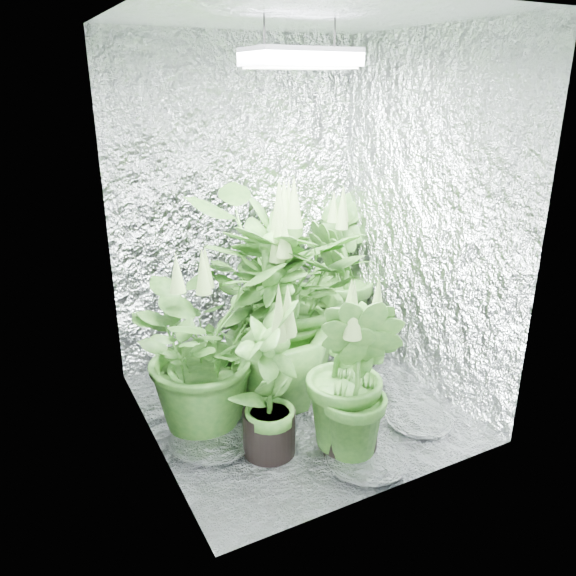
% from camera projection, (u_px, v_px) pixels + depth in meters
% --- Properties ---
extents(ground, '(1.60, 1.60, 0.00)m').
position_uv_depth(ground, '(298.00, 406.00, 3.18)').
color(ground, silver).
rests_on(ground, ground).
extents(walls, '(1.62, 1.62, 2.00)m').
position_uv_depth(walls, '(299.00, 234.00, 2.83)').
color(walls, silver).
rests_on(walls, ground).
extents(ceiling, '(1.60, 1.60, 0.01)m').
position_uv_depth(ceiling, '(301.00, 16.00, 2.49)').
color(ceiling, silver).
rests_on(ceiling, walls).
extents(grow_lamp, '(0.50, 0.30, 0.22)m').
position_uv_depth(grow_lamp, '(300.00, 58.00, 2.55)').
color(grow_lamp, gray).
rests_on(grow_lamp, ceiling).
extents(plant_a, '(1.02, 1.02, 0.96)m').
position_uv_depth(plant_a, '(203.00, 347.00, 2.85)').
color(plant_a, black).
rests_on(plant_a, ground).
extents(plant_b, '(0.77, 0.77, 1.15)m').
position_uv_depth(plant_b, '(274.00, 281.00, 3.60)').
color(plant_b, black).
rests_on(plant_b, ground).
extents(plant_c, '(0.65, 0.65, 1.10)m').
position_uv_depth(plant_c, '(336.00, 272.00, 3.81)').
color(plant_c, black).
rests_on(plant_c, ground).
extents(plant_d, '(0.79, 0.79, 1.12)m').
position_uv_depth(plant_d, '(278.00, 319.00, 3.02)').
color(plant_d, black).
rests_on(plant_d, ground).
extents(plant_e, '(1.39, 1.39, 1.24)m').
position_uv_depth(plant_e, '(286.00, 290.00, 3.24)').
color(plant_e, black).
rests_on(plant_e, ground).
extents(plant_f, '(0.55, 0.55, 0.87)m').
position_uv_depth(plant_f, '(268.00, 382.00, 2.65)').
color(plant_f, black).
rests_on(plant_f, ground).
extents(plant_g, '(0.62, 0.62, 0.93)m').
position_uv_depth(plant_g, '(353.00, 377.00, 2.63)').
color(plant_g, black).
rests_on(plant_g, ground).
extents(circulation_fan, '(0.15, 0.29, 0.34)m').
position_uv_depth(circulation_fan, '(364.00, 344.00, 3.59)').
color(circulation_fan, black).
rests_on(circulation_fan, ground).
extents(plant_label, '(0.06, 0.04, 0.08)m').
position_uv_depth(plant_label, '(365.00, 400.00, 2.67)').
color(plant_label, white).
rests_on(plant_label, plant_g).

